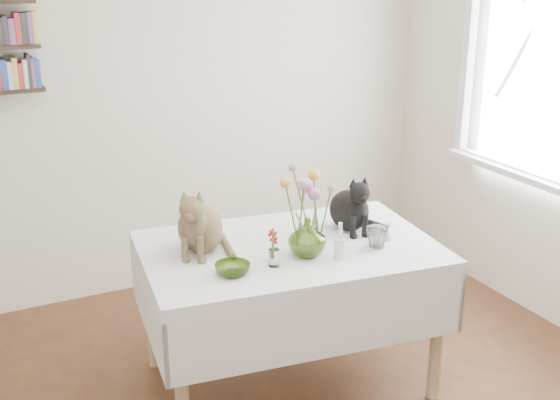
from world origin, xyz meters
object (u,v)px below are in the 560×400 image
dining_table (289,281)px  black_cat (349,200)px  flower_vase (307,237)px  tabby_cat (200,217)px

dining_table → black_cat: black_cat is taller
dining_table → black_cat: bearing=10.3°
dining_table → flower_vase: size_ratio=8.20×
tabby_cat → black_cat: 0.79m
tabby_cat → flower_vase: bearing=2.2°
black_cat → flower_vase: bearing=-142.4°
dining_table → flower_vase: (0.02, -0.14, 0.28)m
dining_table → black_cat: (0.38, 0.07, 0.35)m
tabby_cat → flower_vase: size_ratio=1.86×
dining_table → black_cat: size_ratio=4.87×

